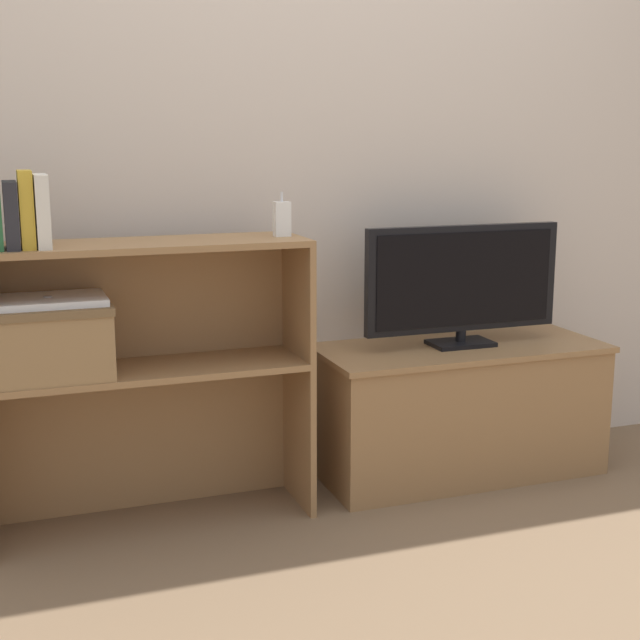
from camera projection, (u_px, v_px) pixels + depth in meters
name	position (u px, v px, depth m)	size (l,w,h in m)	color
ground_plane	(336.00, 515.00, 2.87)	(16.00, 16.00, 0.00)	brown
wall_back	(290.00, 135.00, 3.04)	(10.00, 0.05, 2.40)	beige
tv_stand	(458.00, 409.00, 3.20)	(1.02, 0.44, 0.47)	olive
tv	(463.00, 281.00, 3.10)	(0.73, 0.14, 0.42)	black
bookshelf_lower_tier	(148.00, 419.00, 2.82)	(0.98, 0.31, 0.51)	olive
bookshelf_upper_tier	(142.00, 283.00, 2.72)	(0.98, 0.31, 0.38)	olive
book_charcoal	(11.00, 215.00, 2.46)	(0.04, 0.15, 0.19)	#232328
book_mustard	(26.00, 210.00, 2.47)	(0.04, 0.13, 0.22)	gold
book_ivory	(42.00, 211.00, 2.48)	(0.04, 0.15, 0.20)	silver
baby_monitor	(282.00, 219.00, 2.78)	(0.05, 0.04, 0.14)	white
storage_basket_left	(50.00, 337.00, 2.59)	(0.35, 0.27, 0.22)	#937047
laptop	(48.00, 300.00, 2.57)	(0.32, 0.22, 0.02)	white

